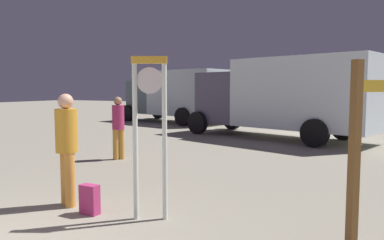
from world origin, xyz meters
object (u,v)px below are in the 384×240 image
object	(u,v)px
box_truck_far	(179,94)
person_distant	(118,125)
box_truck_near	(285,95)
backpack	(90,200)
arrow_sign	(380,120)
standing_clock	(150,121)
person_near_clock	(67,144)

from	to	relation	value
box_truck_far	person_distant	bearing A→B (deg)	-69.33
box_truck_near	backpack	bearing A→B (deg)	-93.16
arrow_sign	backpack	world-z (taller)	arrow_sign
arrow_sign	person_distant	world-z (taller)	arrow_sign
box_truck_far	standing_clock	bearing A→B (deg)	-62.14
backpack	box_truck_near	xyz separation A→B (m)	(0.53, 9.58, 1.39)
person_distant	box_truck_far	size ratio (longest dim) A/B	0.25
arrow_sign	person_distant	distance (m)	6.71
box_truck_far	person_near_clock	bearing A→B (deg)	-67.65
backpack	person_distant	bearing A→B (deg)	123.01
standing_clock	person_distant	xyz separation A→B (m)	(-3.24, 3.35, -0.48)
person_distant	box_truck_far	xyz separation A→B (m)	(-3.67, 9.74, 0.61)
arrow_sign	backpack	size ratio (longest dim) A/B	4.96
person_distant	box_truck_near	distance (m)	6.67
person_near_clock	box_truck_near	size ratio (longest dim) A/B	0.24
arrow_sign	box_truck_far	bearing A→B (deg)	128.15
box_truck_near	box_truck_far	world-z (taller)	box_truck_near
standing_clock	backpack	xyz separation A→B (m)	(-0.91, -0.24, -1.18)
box_truck_near	box_truck_far	bearing A→B (deg)	150.16
person_near_clock	arrow_sign	bearing A→B (deg)	9.53
arrow_sign	backpack	xyz separation A→B (m)	(-3.78, -0.87, -1.26)
person_near_clock	backpack	xyz separation A→B (m)	(0.59, -0.14, -0.78)
arrow_sign	person_distant	bearing A→B (deg)	156.03
arrow_sign	person_near_clock	size ratio (longest dim) A/B	1.23
box_truck_near	person_distant	bearing A→B (deg)	-115.55
backpack	person_distant	size ratio (longest dim) A/B	0.27
backpack	box_truck_near	world-z (taller)	box_truck_near
standing_clock	arrow_sign	size ratio (longest dim) A/B	1.05
arrow_sign	box_truck_near	world-z (taller)	box_truck_near
box_truck_far	backpack	bearing A→B (deg)	-65.74
person_near_clock	person_distant	world-z (taller)	person_near_clock
box_truck_near	box_truck_far	distance (m)	7.53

